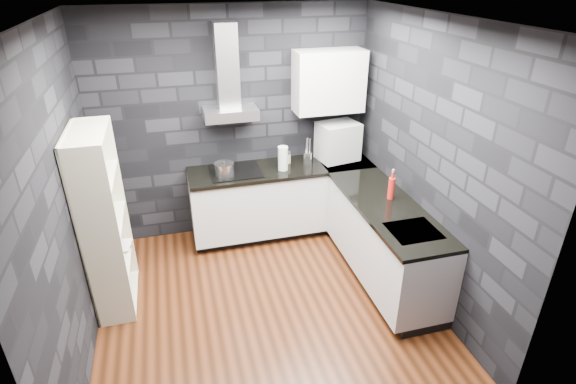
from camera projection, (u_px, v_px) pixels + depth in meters
name	position (u px, v px, depth m)	size (l,w,h in m)	color
ground	(266.00, 304.00, 4.51)	(3.20, 3.20, 0.00)	#49210F
ceiling	(258.00, 18.00, 3.29)	(3.20, 3.20, 0.00)	white
wall_back	(233.00, 126.00, 5.30)	(3.20, 0.05, 2.70)	black
wall_front	(325.00, 306.00, 2.50)	(3.20, 0.05, 2.70)	black
wall_left	(61.00, 207.00, 3.52)	(0.05, 3.20, 2.70)	black
wall_right	(429.00, 164.00, 4.28)	(0.05, 3.20, 2.70)	black
toekick_back	(281.00, 226.00, 5.76)	(2.18, 0.50, 0.10)	black
toekick_right	(384.00, 273.00, 4.89)	(0.50, 1.78, 0.10)	black
counter_back_cab	(282.00, 198.00, 5.53)	(2.20, 0.60, 0.76)	silver
counter_right_cab	(384.00, 240.00, 4.69)	(0.60, 1.80, 0.76)	silver
counter_back_top	(282.00, 169.00, 5.34)	(2.20, 0.62, 0.04)	black
counter_right_top	(387.00, 207.00, 4.50)	(0.62, 1.80, 0.04)	black
counter_corner_top	(344.00, 161.00, 5.54)	(0.62, 0.62, 0.04)	black
hood_body	(231.00, 113.00, 5.02)	(0.60, 0.34, 0.12)	#B9BABF
hood_chimney	(227.00, 66.00, 4.85)	(0.24, 0.20, 0.90)	#B9BABF
upper_cabinet	(329.00, 81.00, 5.16)	(0.80, 0.35, 0.70)	silver
cooktop	(236.00, 171.00, 5.21)	(0.58, 0.50, 0.01)	black
sink_rim	(413.00, 231.00, 4.07)	(0.44, 0.40, 0.01)	#B9BABF
pot	(224.00, 170.00, 5.08)	(0.22, 0.22, 0.13)	silver
glass_vase	(283.00, 158.00, 5.20)	(0.12, 0.12, 0.28)	silver
storage_jar	(287.00, 158.00, 5.43)	(0.10, 0.10, 0.12)	tan
utensil_crock	(307.00, 158.00, 5.41)	(0.10, 0.10, 0.14)	silver
appliance_garage	(338.00, 142.00, 5.46)	(0.47, 0.36, 0.47)	#9EA1A5
red_bottle	(391.00, 188.00, 4.57)	(0.07, 0.07, 0.23)	#A31A15
bookshelf	(104.00, 222.00, 4.20)	(0.34, 0.80, 1.80)	beige
fruit_bowl	(103.00, 225.00, 4.08)	(0.24, 0.24, 0.06)	white
book_red	(113.00, 241.00, 4.50)	(0.15, 0.02, 0.20)	maroon
book_second	(112.00, 237.00, 4.53)	(0.17, 0.02, 0.24)	#B2B2B2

